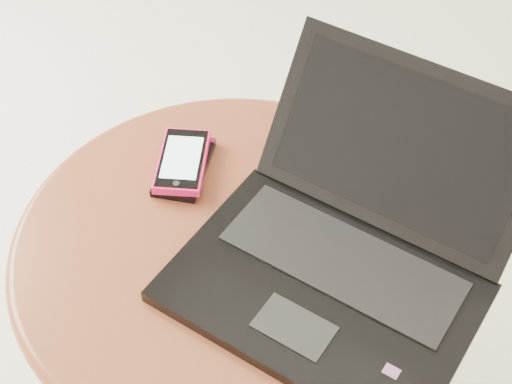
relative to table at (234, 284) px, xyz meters
The scene contains 4 objects.
table is the anchor object (origin of this frame).
laptop 0.20m from the table, 17.57° to the left, with size 0.37×0.39×0.21m.
phone_black 0.18m from the table, 154.96° to the left, with size 0.11×0.14×0.01m.
phone_pink 0.19m from the table, 155.68° to the left, with size 0.12×0.14×0.01m.
Camera 1 is at (0.31, -0.49, 1.23)m, focal length 53.15 mm.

